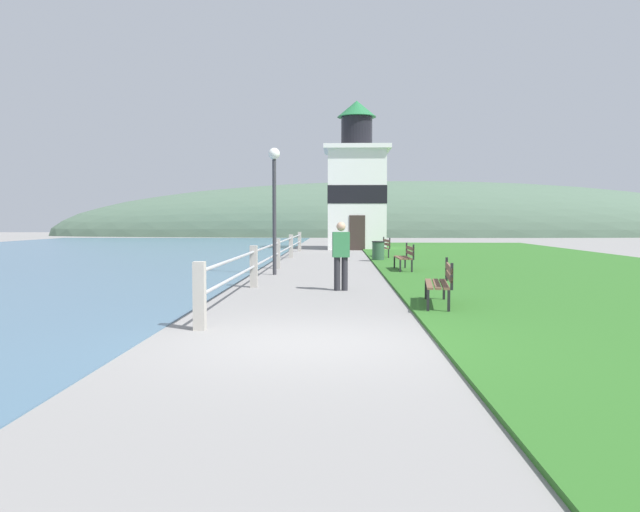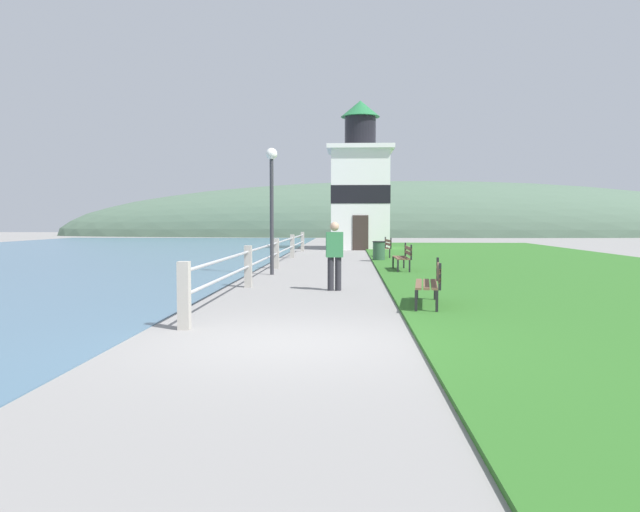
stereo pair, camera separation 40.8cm
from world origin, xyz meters
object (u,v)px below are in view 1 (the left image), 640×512
object	(u,v)px
park_bench_near	(441,280)
lamp_post	(274,187)
lighthouse	(356,188)
person_strolling	(341,253)
park_bench_midway	(406,256)
park_bench_far	(383,246)
trash_bin	(378,251)

from	to	relation	value
park_bench_near	lamp_post	distance (m)	8.64
lighthouse	person_strolling	size ratio (longest dim) A/B	5.26
lamp_post	park_bench_midway	bearing A→B (deg)	16.70
person_strolling	lamp_post	world-z (taller)	lamp_post
park_bench_far	lighthouse	size ratio (longest dim) A/B	0.19
lighthouse	person_strolling	bearing A→B (deg)	-92.57
park_bench_midway	lighthouse	distance (m)	16.89
park_bench_midway	lamp_post	distance (m)	4.94
park_bench_far	lighthouse	world-z (taller)	lighthouse
person_strolling	trash_bin	size ratio (longest dim) A/B	1.99
lamp_post	park_bench_near	bearing A→B (deg)	-61.29
lighthouse	lamp_post	distance (m)	18.12
lighthouse	person_strolling	world-z (taller)	lighthouse
park_bench_midway	park_bench_far	bearing A→B (deg)	-89.59
trash_bin	lamp_post	bearing A→B (deg)	-119.09
park_bench_far	lamp_post	size ratio (longest dim) A/B	0.43
person_strolling	lamp_post	xyz separation A→B (m)	(-2.07, 4.36, 1.83)
park_bench_midway	lamp_post	world-z (taller)	lamp_post
park_bench_near	person_strolling	bearing A→B (deg)	-50.05
person_strolling	lighthouse	bearing A→B (deg)	-8.44
lighthouse	lamp_post	xyz separation A→B (m)	(-3.07, -17.83, -0.88)
lamp_post	person_strolling	bearing A→B (deg)	-64.61
park_bench_near	person_strolling	distance (m)	3.57
park_bench_far	lamp_post	distance (m)	9.88
lighthouse	lamp_post	world-z (taller)	lighthouse
park_bench_far	person_strolling	world-z (taller)	person_strolling
park_bench_far	trash_bin	world-z (taller)	park_bench_far
park_bench_midway	lighthouse	size ratio (longest dim) A/B	0.20
park_bench_far	park_bench_midway	bearing A→B (deg)	86.09
park_bench_near	park_bench_far	xyz separation A→B (m)	(0.02, 16.08, -0.00)
lighthouse	lamp_post	size ratio (longest dim) A/B	2.22
park_bench_far	trash_bin	distance (m)	2.19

